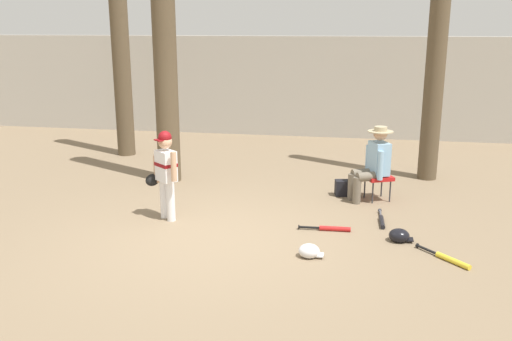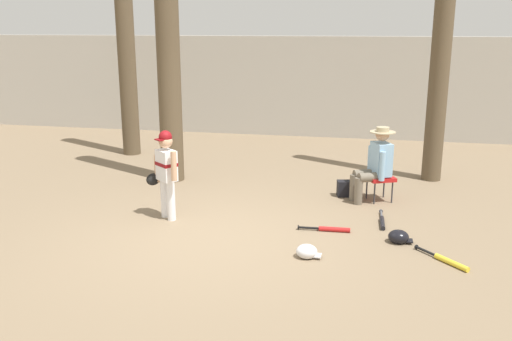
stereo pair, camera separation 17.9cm
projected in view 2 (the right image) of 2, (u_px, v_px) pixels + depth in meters
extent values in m
plane|color=#7F6B51|center=(211.00, 240.00, 7.33)|extent=(60.00, 60.00, 0.00)
cube|color=#ADA89E|center=(292.00, 86.00, 14.02)|extent=(18.00, 0.36, 2.48)
cylinder|color=brown|center=(167.00, 21.00, 9.45)|extent=(0.41, 0.41, 5.61)
cone|color=brown|center=(173.00, 179.00, 10.17)|extent=(0.60, 0.60, 0.24)
cylinder|color=brown|center=(444.00, 11.00, 9.43)|extent=(0.34, 0.34, 5.94)
cone|color=brown|center=(430.00, 179.00, 10.18)|extent=(0.49, 0.49, 0.21)
cylinder|color=white|center=(171.00, 201.00, 7.99)|extent=(0.12, 0.12, 0.58)
cylinder|color=white|center=(165.00, 198.00, 8.13)|extent=(0.12, 0.12, 0.58)
cube|color=white|center=(167.00, 165.00, 7.93)|extent=(0.36, 0.35, 0.44)
cube|color=maroon|center=(166.00, 164.00, 7.93)|extent=(0.37, 0.36, 0.05)
sphere|color=tan|center=(166.00, 141.00, 7.84)|extent=(0.20, 0.20, 0.20)
sphere|color=maroon|center=(165.00, 137.00, 7.83)|extent=(0.19, 0.19, 0.19)
cube|color=maroon|center=(160.00, 140.00, 7.78)|extent=(0.17, 0.17, 0.02)
cylinder|color=tan|center=(174.00, 166.00, 7.73)|extent=(0.11, 0.11, 0.42)
cylinder|color=tan|center=(157.00, 168.00, 8.09)|extent=(0.11, 0.11, 0.40)
ellipsoid|color=black|center=(153.00, 179.00, 8.11)|extent=(0.23, 0.25, 0.18)
cube|color=red|center=(380.00, 178.00, 8.85)|extent=(0.53, 0.53, 0.06)
cylinder|color=#333338|center=(375.00, 193.00, 8.73)|extent=(0.02, 0.02, 0.38)
cylinder|color=#333338|center=(367.00, 187.00, 9.01)|extent=(0.02, 0.02, 0.38)
cylinder|color=#333338|center=(392.00, 191.00, 8.79)|extent=(0.02, 0.02, 0.38)
cylinder|color=#333338|center=(384.00, 186.00, 9.08)|extent=(0.02, 0.02, 0.38)
cylinder|color=#6B6051|center=(358.00, 191.00, 8.72)|extent=(0.13, 0.13, 0.43)
cylinder|color=#6B6051|center=(354.00, 188.00, 8.91)|extent=(0.13, 0.13, 0.43)
cylinder|color=#6B6051|center=(371.00, 177.00, 8.70)|extent=(0.43, 0.30, 0.15)
cylinder|color=#6B6051|center=(366.00, 174.00, 8.89)|extent=(0.43, 0.30, 0.15)
cube|color=#8CB7D8|center=(381.00, 159.00, 8.78)|extent=(0.37, 0.43, 0.52)
cylinder|color=#8CB7D8|center=(382.00, 166.00, 8.57)|extent=(0.12, 0.12, 0.46)
cylinder|color=#8CB7D8|center=(370.00, 160.00, 8.98)|extent=(0.12, 0.12, 0.46)
sphere|color=tan|center=(383.00, 134.00, 8.67)|extent=(0.22, 0.22, 0.22)
cylinder|color=tan|center=(383.00, 132.00, 8.66)|extent=(0.40, 0.40, 0.02)
cylinder|color=tan|center=(383.00, 130.00, 8.66)|extent=(0.20, 0.20, 0.09)
cube|color=black|center=(348.00, 188.00, 9.15)|extent=(0.37, 0.25, 0.26)
cylinder|color=brown|center=(125.00, 36.00, 11.57)|extent=(0.37, 0.37, 5.02)
cone|color=brown|center=(132.00, 154.00, 12.21)|extent=(0.56, 0.56, 0.22)
cylinder|color=black|center=(382.00, 223.00, 7.84)|extent=(0.08, 0.45, 0.07)
cylinder|color=#4C4C51|center=(381.00, 215.00, 8.19)|extent=(0.04, 0.30, 0.03)
cylinder|color=#4C4C51|center=(381.00, 211.00, 8.33)|extent=(0.06, 0.02, 0.06)
cylinder|color=yellow|center=(452.00, 263.00, 6.54)|extent=(0.37, 0.40, 0.07)
cylinder|color=black|center=(426.00, 251.00, 6.87)|extent=(0.24, 0.26, 0.03)
cylinder|color=black|center=(416.00, 247.00, 7.00)|extent=(0.05, 0.05, 0.06)
cylinder|color=red|center=(334.00, 229.00, 7.60)|extent=(0.43, 0.08, 0.07)
cylinder|color=black|center=(309.00, 228.00, 7.65)|extent=(0.28, 0.04, 0.03)
cylinder|color=black|center=(298.00, 227.00, 7.68)|extent=(0.02, 0.06, 0.06)
ellipsoid|color=silver|center=(307.00, 251.00, 6.75)|extent=(0.26, 0.24, 0.18)
cube|color=silver|center=(317.00, 255.00, 6.73)|extent=(0.11, 0.13, 0.02)
ellipsoid|color=black|center=(398.00, 237.00, 7.21)|extent=(0.27, 0.24, 0.18)
cube|color=black|center=(408.00, 241.00, 7.19)|extent=(0.11, 0.13, 0.02)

